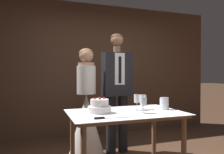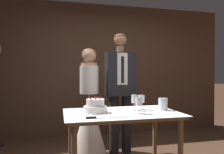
% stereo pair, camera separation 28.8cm
% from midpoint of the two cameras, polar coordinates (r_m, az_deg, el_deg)
% --- Properties ---
extents(wall_back, '(5.21, 0.12, 2.64)m').
position_cam_midpoint_polar(wall_back, '(4.51, -5.88, 2.02)').
color(wall_back, '#513828').
rests_on(wall_back, ground_plane).
extents(cake_table, '(1.27, 0.81, 0.80)m').
position_cam_midpoint_polar(cake_table, '(2.50, 0.20, -11.42)').
color(cake_table, '#8E6B4C').
rests_on(cake_table, ground_plane).
extents(tiered_cake, '(0.26, 0.26, 0.17)m').
position_cam_midpoint_polar(tiered_cake, '(2.44, -6.71, -7.75)').
color(tiered_cake, white).
rests_on(tiered_cake, cake_table).
extents(cake_knife, '(0.41, 0.03, 0.02)m').
position_cam_midpoint_polar(cake_knife, '(2.13, -5.29, -10.60)').
color(cake_knife, silver).
rests_on(cake_knife, cake_table).
extents(wine_glass_near, '(0.07, 0.07, 0.17)m').
position_cam_midpoint_polar(wine_glass_near, '(2.40, 4.79, -6.62)').
color(wine_glass_near, silver).
rests_on(wine_glass_near, cake_table).
extents(wine_glass_middle, '(0.07, 0.07, 0.19)m').
position_cam_midpoint_polar(wine_glass_middle, '(2.58, 3.32, -5.88)').
color(wine_glass_middle, silver).
rests_on(wine_glass_middle, cake_table).
extents(wine_glass_far, '(0.08, 0.08, 0.17)m').
position_cam_midpoint_polar(wine_glass_far, '(2.67, 5.00, -5.84)').
color(wine_glass_far, silver).
rests_on(wine_glass_far, cake_table).
extents(hurricane_candle, '(0.11, 0.11, 0.14)m').
position_cam_midpoint_polar(hurricane_candle, '(2.68, 10.55, -6.92)').
color(hurricane_candle, silver).
rests_on(hurricane_candle, cake_table).
extents(bride, '(0.54, 0.54, 1.61)m').
position_cam_midpoint_polar(bride, '(3.34, -9.21, -10.14)').
color(bride, white).
rests_on(bride, ground_plane).
extents(groom, '(0.45, 0.25, 1.85)m').
position_cam_midpoint_polar(groom, '(3.40, -1.13, -2.49)').
color(groom, black).
rests_on(groom, ground_plane).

